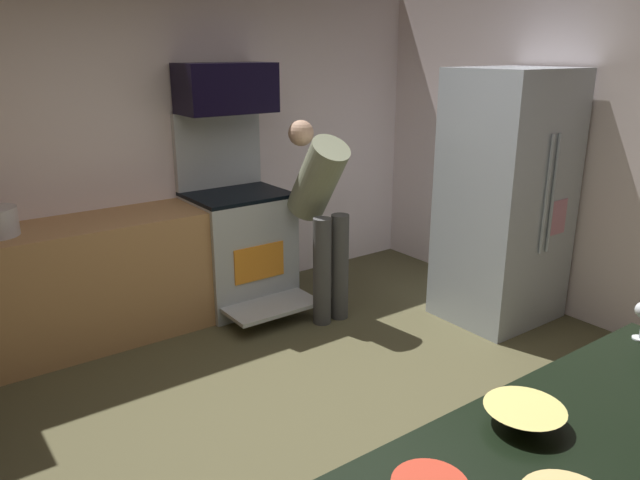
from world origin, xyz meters
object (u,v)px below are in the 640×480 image
at_px(oven_range, 238,244).
at_px(person_cook, 321,206).
at_px(microwave, 226,88).
at_px(refrigerator, 505,198).
at_px(mixing_bowl_small, 524,416).

relative_size(oven_range, person_cook, 1.03).
bearing_deg(microwave, oven_range, -90.00).
height_order(microwave, refrigerator, microwave).
bearing_deg(refrigerator, mixing_bowl_small, -141.28).
height_order(oven_range, mixing_bowl_small, oven_range).
bearing_deg(oven_range, mixing_bowl_small, -102.83).
xyz_separation_m(microwave, mixing_bowl_small, (-0.74, -3.35, -0.83)).
xyz_separation_m(oven_range, microwave, (0.00, 0.09, 1.25)).
distance_m(microwave, refrigerator, 2.31).
bearing_deg(microwave, person_cook, -59.55).
xyz_separation_m(refrigerator, mixing_bowl_small, (-2.29, -1.83, -0.03)).
bearing_deg(microwave, mixing_bowl_small, -102.49).
relative_size(oven_range, microwave, 2.12).
bearing_deg(mixing_bowl_small, person_cook, 66.67).
relative_size(microwave, person_cook, 0.48).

